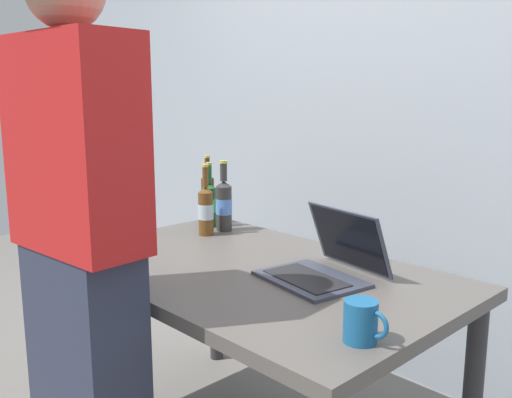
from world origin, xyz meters
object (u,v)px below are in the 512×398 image
object	(u,v)px
beer_bottle_green	(206,209)
person_figure	(81,250)
beer_bottle_dark	(209,203)
beer_bottle_amber	(224,204)
laptop	(325,263)
beer_bottle_brown	(208,197)
coffee_mug	(362,322)

from	to	relation	value
beer_bottle_green	person_figure	size ratio (longest dim) A/B	0.18
beer_bottle_dark	beer_bottle_amber	size ratio (longest dim) A/B	0.94
beer_bottle_amber	laptop	bearing A→B (deg)	-14.03
beer_bottle_amber	person_figure	distance (m)	0.97
beer_bottle_brown	beer_bottle_amber	bearing A→B (deg)	-14.66
laptop	beer_bottle_dark	distance (m)	0.86
beer_bottle_brown	coffee_mug	world-z (taller)	beer_bottle_brown
beer_bottle_brown	person_figure	world-z (taller)	person_figure
laptop	beer_bottle_green	world-z (taller)	beer_bottle_green
beer_bottle_green	laptop	bearing A→B (deg)	-5.89
laptop	beer_bottle_dark	xyz separation A→B (m)	(-0.83, 0.18, 0.06)
laptop	beer_bottle_amber	xyz separation A→B (m)	(-0.73, 0.18, 0.07)
beer_bottle_amber	person_figure	size ratio (longest dim) A/B	0.18
beer_bottle_amber	coffee_mug	distance (m)	1.21
beer_bottle_brown	laptop	bearing A→B (deg)	-14.15
beer_bottle_amber	beer_bottle_brown	bearing A→B (deg)	165.34
beer_bottle_green	beer_bottle_amber	world-z (taller)	beer_bottle_amber
beer_bottle_brown	beer_bottle_green	distance (m)	0.23
beer_bottle_brown	coffee_mug	distance (m)	1.38
person_figure	coffee_mug	distance (m)	0.80
laptop	beer_bottle_brown	size ratio (longest dim) A/B	1.20
beer_bottle_amber	beer_bottle_dark	bearing A→B (deg)	178.91
beer_bottle_brown	beer_bottle_amber	size ratio (longest dim) A/B	1.02
beer_bottle_amber	person_figure	xyz separation A→B (m)	(0.41, -0.88, 0.05)
beer_bottle_brown	coffee_mug	xyz separation A→B (m)	(1.27, -0.54, -0.07)
laptop	coffee_mug	world-z (taller)	laptop
beer_bottle_brown	beer_bottle_green	size ratio (longest dim) A/B	1.04
beer_bottle_green	beer_bottle_amber	xyz separation A→B (m)	(-0.00, 0.11, 0.01)
coffee_mug	person_figure	bearing A→B (deg)	-151.05
beer_bottle_green	person_figure	world-z (taller)	person_figure
beer_bottle_green	person_figure	bearing A→B (deg)	-62.48
beer_bottle_green	beer_bottle_amber	distance (m)	0.11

